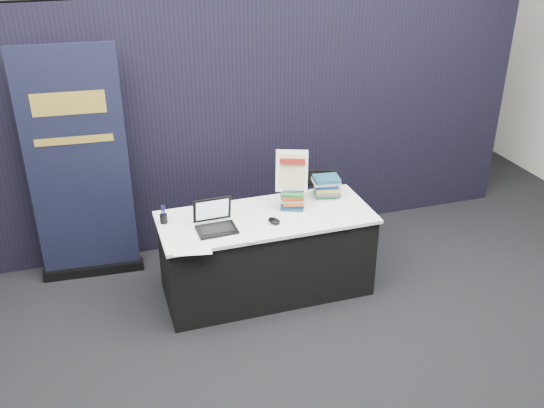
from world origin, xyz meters
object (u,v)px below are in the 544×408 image
at_px(pullup_banner, 81,181).
at_px(book_stack_short, 327,186).
at_px(book_stack_tall, 293,200).
at_px(laptop, 215,222).
at_px(info_sign, 292,172).
at_px(stacking_chair, 322,216).
at_px(display_table, 266,254).

bearing_deg(pullup_banner, book_stack_short, -10.84).
distance_m(book_stack_tall, pullup_banner, 1.84).
height_order(laptop, info_sign, info_sign).
relative_size(book_stack_tall, pullup_banner, 0.11).
xyz_separation_m(laptop, stacking_chair, (1.08, 0.37, -0.31)).
xyz_separation_m(book_stack_tall, stacking_chair, (0.37, 0.21, -0.32)).
xyz_separation_m(book_stack_short, info_sign, (-0.37, -0.10, 0.23)).
bearing_deg(book_stack_short, info_sign, -165.14).
height_order(info_sign, stacking_chair, info_sign).
bearing_deg(pullup_banner, stacking_chair, -8.66).
xyz_separation_m(display_table, stacking_chair, (0.63, 0.28, 0.13)).
height_order(book_stack_tall, pullup_banner, pullup_banner).
relative_size(laptop, info_sign, 0.87).
relative_size(book_stack_short, pullup_banner, 0.12).
xyz_separation_m(display_table, book_stack_tall, (0.26, 0.07, 0.45)).
bearing_deg(pullup_banner, display_table, -23.46).
height_order(book_stack_short, pullup_banner, pullup_banner).
bearing_deg(book_stack_short, display_table, -162.33).
bearing_deg(info_sign, stacking_chair, 47.76).
distance_m(display_table, book_stack_tall, 0.53).
bearing_deg(display_table, stacking_chair, 24.44).
relative_size(laptop, stacking_chair, 0.35).
xyz_separation_m(laptop, pullup_banner, (-0.99, 0.84, 0.13)).
bearing_deg(display_table, laptop, -169.46).
relative_size(book_stack_tall, stacking_chair, 0.25).
distance_m(book_stack_tall, book_stack_short, 0.39).
distance_m(laptop, pullup_banner, 1.31).
distance_m(laptop, book_stack_short, 1.12).
bearing_deg(book_stack_short, laptop, -165.26).
distance_m(pullup_banner, stacking_chair, 2.17).
bearing_deg(display_table, book_stack_short, 17.67).
bearing_deg(book_stack_short, pullup_banner, 164.95).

